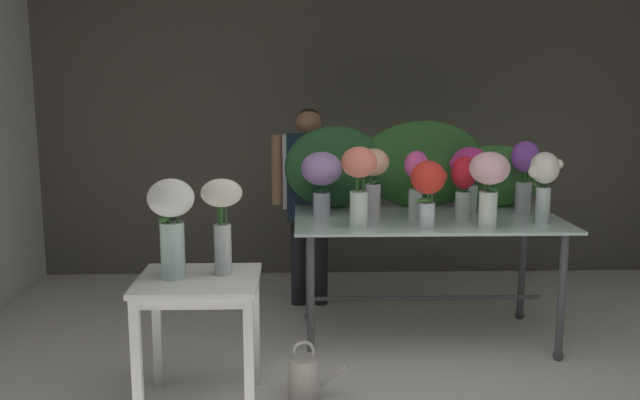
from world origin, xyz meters
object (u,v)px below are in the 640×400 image
(vase_blush_lilies, at_px, (489,179))
(vase_cream_lisianthus_tall, at_px, (222,212))
(vase_crimson_dahlias, at_px, (464,183))
(vase_white_roses_tall, at_px, (172,218))
(side_table_white, at_px, (199,296))
(vase_coral_carnations, at_px, (359,178))
(vase_violet_tulips, at_px, (525,170))
(vase_ivory_freesia, at_px, (544,179))
(display_table_glass, at_px, (427,236))
(vase_scarlet_ranunculus, at_px, (428,185))
(vase_magenta_roses, at_px, (469,171))
(vase_lilac_anemones, at_px, (322,174))
(vase_peach_hydrangea, at_px, (373,175))
(watering_can, at_px, (305,377))
(florist, at_px, (309,186))
(vase_fuchsia_peonies, at_px, (416,179))

(vase_blush_lilies, distance_m, vase_cream_lisianthus_tall, 1.69)
(vase_crimson_dahlias, distance_m, vase_white_roses_tall, 1.97)
(side_table_white, height_order, vase_coral_carnations, vase_coral_carnations)
(side_table_white, distance_m, vase_cream_lisianthus_tall, 0.48)
(vase_violet_tulips, relative_size, vase_ivory_freesia, 1.08)
(vase_crimson_dahlias, relative_size, vase_ivory_freesia, 0.92)
(vase_white_roses_tall, bearing_deg, display_table_glass, 31.65)
(vase_scarlet_ranunculus, xyz_separation_m, vase_ivory_freesia, (0.77, 0.13, 0.01))
(vase_crimson_dahlias, relative_size, vase_violet_tulips, 0.85)
(display_table_glass, distance_m, vase_magenta_roses, 0.57)
(vase_lilac_anemones, distance_m, vase_blush_lilies, 1.11)
(vase_peach_hydrangea, relative_size, vase_white_roses_tall, 0.88)
(vase_crimson_dahlias, xyz_separation_m, vase_cream_lisianthus_tall, (-1.51, -0.80, -0.04))
(vase_scarlet_ranunculus, bearing_deg, vase_cream_lisianthus_tall, -155.96)
(side_table_white, height_order, vase_cream_lisianthus_tall, vase_cream_lisianthus_tall)
(vase_crimson_dahlias, bearing_deg, vase_lilac_anemones, 170.29)
(vase_coral_carnations, bearing_deg, vase_ivory_freesia, 5.15)
(vase_cream_lisianthus_tall, bearing_deg, watering_can, 1.18)
(vase_violet_tulips, bearing_deg, florist, 156.42)
(vase_magenta_roses, bearing_deg, vase_ivory_freesia, -47.45)
(vase_ivory_freesia, bearing_deg, vase_cream_lisianthus_tall, -161.34)
(florist, relative_size, vase_coral_carnations, 3.05)
(vase_white_roses_tall, distance_m, watering_can, 1.18)
(side_table_white, height_order, watering_can, side_table_white)
(vase_crimson_dahlias, bearing_deg, vase_magenta_roses, 70.11)
(florist, relative_size, vase_blush_lilies, 3.25)
(vase_ivory_freesia, height_order, watering_can, vase_ivory_freesia)
(display_table_glass, xyz_separation_m, vase_magenta_roses, (0.33, 0.19, 0.43))
(vase_fuchsia_peonies, xyz_separation_m, vase_magenta_roses, (0.41, 0.23, 0.02))
(vase_coral_carnations, relative_size, vase_blush_lilies, 1.07)
(vase_scarlet_ranunculus, bearing_deg, side_table_white, -155.91)
(side_table_white, height_order, vase_white_roses_tall, vase_white_roses_tall)
(vase_peach_hydrangea, bearing_deg, vase_fuchsia_peonies, -3.39)
(vase_scarlet_ranunculus, height_order, vase_white_roses_tall, vase_scarlet_ranunculus)
(display_table_glass, xyz_separation_m, vase_coral_carnations, (-0.50, -0.33, 0.45))
(side_table_white, distance_m, vase_blush_lilies, 1.92)
(vase_white_roses_tall, xyz_separation_m, vase_cream_lisianthus_tall, (0.26, 0.06, 0.02))
(vase_scarlet_ranunculus, distance_m, vase_cream_lisianthus_tall, 1.34)
(vase_fuchsia_peonies, height_order, vase_lilac_anemones, vase_fuchsia_peonies)
(vase_scarlet_ranunculus, xyz_separation_m, vase_white_roses_tall, (-1.49, -0.61, -0.08))
(vase_crimson_dahlias, distance_m, vase_fuchsia_peonies, 0.32)
(vase_crimson_dahlias, distance_m, vase_magenta_roses, 0.31)
(vase_scarlet_ranunculus, relative_size, vase_cream_lisianthus_tall, 0.81)
(display_table_glass, xyz_separation_m, vase_blush_lilies, (0.31, -0.36, 0.44))
(florist, bearing_deg, vase_cream_lisianthus_tall, -106.41)
(vase_lilac_anemones, height_order, vase_violet_tulips, vase_violet_tulips)
(vase_coral_carnations, height_order, vase_cream_lisianthus_tall, vase_coral_carnations)
(vase_violet_tulips, distance_m, watering_can, 2.13)
(vase_white_roses_tall, bearing_deg, vase_peach_hydrangea, 38.64)
(florist, relative_size, vase_ivory_freesia, 3.36)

